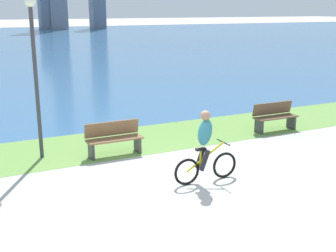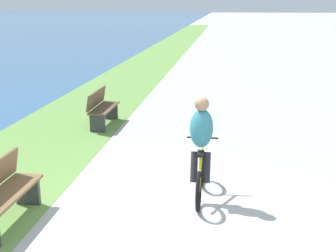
# 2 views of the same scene
# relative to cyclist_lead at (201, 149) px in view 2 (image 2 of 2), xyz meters

# --- Properties ---
(ground_plane) EXTENTS (300.00, 300.00, 0.00)m
(ground_plane) POSITION_rel_cyclist_lead_xyz_m (-0.78, 0.46, -0.83)
(ground_plane) COLOR #B2AFA8
(cyclist_lead) EXTENTS (1.61, 0.52, 1.66)m
(cyclist_lead) POSITION_rel_cyclist_lead_xyz_m (0.00, 0.00, 0.00)
(cyclist_lead) COLOR black
(cyclist_lead) RESTS_ON ground
(bench_near_path) EXTENTS (1.50, 0.47, 0.90)m
(bench_near_path) POSITION_rel_cyclist_lead_xyz_m (-1.22, 2.69, -0.38)
(bench_near_path) COLOR brown
(bench_near_path) RESTS_ON ground
(bench_far_along_path) EXTENTS (1.50, 0.47, 0.90)m
(bench_far_along_path) POSITION_rel_cyclist_lead_xyz_m (4.22, 2.75, -0.38)
(bench_far_along_path) COLOR brown
(bench_far_along_path) RESTS_ON ground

